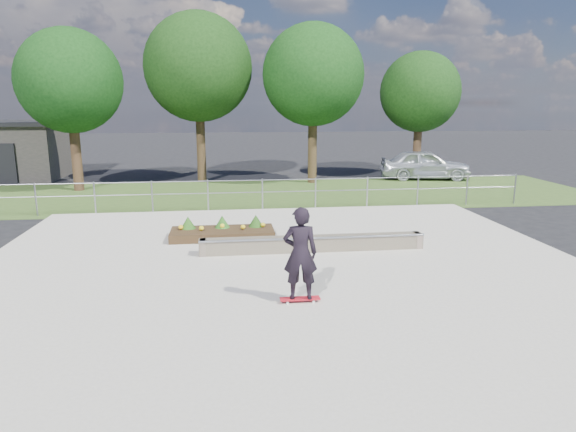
# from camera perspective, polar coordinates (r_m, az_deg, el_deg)

# --- Properties ---
(ground) EXTENTS (120.00, 120.00, 0.00)m
(ground) POSITION_cam_1_polar(r_m,az_deg,el_deg) (11.98, -0.05, -6.72)
(ground) COLOR black
(ground) RESTS_ON ground
(grass_verge) EXTENTS (30.00, 8.00, 0.02)m
(grass_verge) POSITION_cam_1_polar(r_m,az_deg,el_deg) (22.61, -3.52, 2.45)
(grass_verge) COLOR #31491D
(grass_verge) RESTS_ON ground
(concrete_slab) EXTENTS (15.00, 15.00, 0.06)m
(concrete_slab) POSITION_cam_1_polar(r_m,az_deg,el_deg) (11.97, -0.05, -6.58)
(concrete_slab) COLOR #A7A294
(concrete_slab) RESTS_ON ground
(fence) EXTENTS (20.06, 0.06, 1.20)m
(fence) POSITION_cam_1_polar(r_m,az_deg,el_deg) (19.04, -2.86, 2.88)
(fence) COLOR gray
(fence) RESTS_ON ground
(tree_far_left) EXTENTS (4.55, 4.55, 7.15)m
(tree_far_left) POSITION_cam_1_polar(r_m,az_deg,el_deg) (25.12, -23.09, 13.60)
(tree_far_left) COLOR #342015
(tree_far_left) RESTS_ON ground
(tree_mid_left) EXTENTS (5.25, 5.25, 8.25)m
(tree_mid_left) POSITION_cam_1_polar(r_m,az_deg,el_deg) (26.30, -9.95, 15.93)
(tree_mid_left) COLOR black
(tree_mid_left) RESTS_ON ground
(tree_mid_right) EXTENTS (4.90, 4.90, 7.70)m
(tree_mid_right) POSITION_cam_1_polar(r_m,az_deg,el_deg) (25.64, 2.81, 15.35)
(tree_mid_right) COLOR #312213
(tree_mid_right) RESTS_ON ground
(tree_far_right) EXTENTS (4.20, 4.20, 6.60)m
(tree_far_right) POSITION_cam_1_polar(r_m,az_deg,el_deg) (28.68, 14.47, 13.17)
(tree_far_right) COLOR #372416
(tree_far_right) RESTS_ON ground
(grind_ledge) EXTENTS (6.00, 0.44, 0.43)m
(grind_ledge) POSITION_cam_1_polar(r_m,az_deg,el_deg) (13.72, 2.77, -3.07)
(grind_ledge) COLOR brown
(grind_ledge) RESTS_ON concrete_slab
(planter_bed) EXTENTS (3.00, 1.20, 0.61)m
(planter_bed) POSITION_cam_1_polar(r_m,az_deg,el_deg) (15.20, -7.30, -1.69)
(planter_bed) COLOR black
(planter_bed) RESTS_ON concrete_slab
(skateboarder) EXTENTS (0.80, 0.50, 1.93)m
(skateboarder) POSITION_cam_1_polar(r_m,az_deg,el_deg) (10.02, 1.37, -4.21)
(skateboarder) COLOR silver
(skateboarder) RESTS_ON concrete_slab
(parked_car) EXTENTS (4.84, 2.63, 1.56)m
(parked_car) POSITION_cam_1_polar(r_m,az_deg,el_deg) (27.89, 14.97, 5.55)
(parked_car) COLOR #B5B9BF
(parked_car) RESTS_ON ground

